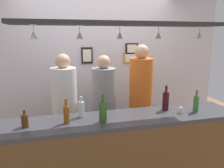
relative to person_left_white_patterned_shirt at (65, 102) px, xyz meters
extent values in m
cube|color=silver|center=(0.58, 0.66, 0.30)|extent=(4.40, 0.06, 2.60)
cube|color=#38383D|center=(0.58, -0.79, -0.01)|extent=(2.70, 0.55, 0.04)
cube|color=black|center=(0.58, -0.74, 1.01)|extent=(2.20, 0.36, 0.04)
cylinder|color=silver|center=(-0.28, -0.80, 0.99)|extent=(0.06, 0.06, 0.00)
cylinder|color=silver|center=(-0.28, -0.80, 0.96)|extent=(0.01, 0.01, 0.06)
cone|color=silver|center=(-0.28, -0.80, 0.89)|extent=(0.07, 0.07, 0.08)
cylinder|color=silver|center=(0.14, -0.74, 0.99)|extent=(0.06, 0.06, 0.00)
cylinder|color=silver|center=(0.14, -0.74, 0.96)|extent=(0.01, 0.01, 0.06)
cone|color=silver|center=(0.14, -0.74, 0.89)|extent=(0.07, 0.07, 0.08)
cylinder|color=silver|center=(0.57, -0.70, 0.99)|extent=(0.06, 0.06, 0.00)
cylinder|color=silver|center=(0.57, -0.70, 0.96)|extent=(0.01, 0.01, 0.06)
cone|color=silver|center=(0.57, -0.70, 0.89)|extent=(0.07, 0.07, 0.08)
cylinder|color=silver|center=(1.00, -0.72, 0.99)|extent=(0.06, 0.06, 0.00)
cylinder|color=silver|center=(1.00, -0.72, 0.96)|extent=(0.01, 0.01, 0.06)
cone|color=silver|center=(1.00, -0.72, 0.89)|extent=(0.07, 0.07, 0.08)
cylinder|color=silver|center=(1.48, -0.78, 0.99)|extent=(0.06, 0.06, 0.00)
cylinder|color=silver|center=(1.48, -0.78, 0.96)|extent=(0.01, 0.01, 0.06)
cone|color=silver|center=(1.48, -0.78, 0.89)|extent=(0.07, 0.07, 0.08)
cube|color=#2D334C|center=(0.00, 0.00, -0.60)|extent=(0.17, 0.18, 0.79)
cylinder|color=white|center=(0.00, 0.00, 0.13)|extent=(0.34, 0.34, 0.68)
sphere|color=tan|center=(0.00, 0.00, 0.56)|extent=(0.19, 0.19, 0.19)
cube|color=#2D334C|center=(0.55, 0.00, -0.61)|extent=(0.17, 0.18, 0.77)
cylinder|color=gray|center=(0.55, 0.00, 0.11)|extent=(0.34, 0.34, 0.67)
sphere|color=tan|center=(0.55, 0.00, 0.53)|extent=(0.19, 0.19, 0.19)
cube|color=#2D334C|center=(1.11, 0.00, -0.58)|extent=(0.17, 0.18, 0.84)
cylinder|color=orange|center=(1.11, 0.00, 0.21)|extent=(0.34, 0.34, 0.73)
sphere|color=tan|center=(1.11, 0.00, 0.67)|extent=(0.21, 0.21, 0.21)
cylinder|color=silver|center=(0.15, -0.66, 0.10)|extent=(0.06, 0.06, 0.17)
cylinder|color=silver|center=(0.15, -0.66, 0.22)|extent=(0.03, 0.03, 0.06)
cylinder|color=#2D5623|center=(0.34, -0.88, 0.13)|extent=(0.08, 0.08, 0.22)
cylinder|color=#2D5623|center=(0.34, -0.88, 0.28)|extent=(0.03, 0.03, 0.08)
cylinder|color=#336B2D|center=(1.46, -0.83, 0.11)|extent=(0.06, 0.06, 0.19)
cylinder|color=#336B2D|center=(1.46, -0.83, 0.24)|extent=(0.03, 0.03, 0.07)
cylinder|color=#512D14|center=(-0.42, -0.81, 0.08)|extent=(0.07, 0.07, 0.13)
cylinder|color=#512D14|center=(-0.42, -0.81, 0.17)|extent=(0.03, 0.03, 0.05)
cylinder|color=brown|center=(-0.02, -0.81, 0.11)|extent=(0.06, 0.06, 0.18)
cylinder|color=brown|center=(-0.02, -0.81, 0.24)|extent=(0.03, 0.03, 0.08)
cylinder|color=#380F19|center=(1.15, -0.68, 0.13)|extent=(0.08, 0.08, 0.22)
cylinder|color=#380F19|center=(1.15, -0.68, 0.28)|extent=(0.03, 0.03, 0.08)
cylinder|color=beige|center=(1.27, -0.83, 0.04)|extent=(0.06, 0.06, 0.04)
sphere|color=pink|center=(1.27, -0.83, 0.07)|extent=(0.05, 0.05, 0.05)
cube|color=black|center=(1.18, 0.62, 0.68)|extent=(0.22, 0.02, 0.18)
cube|color=white|center=(1.18, 0.61, 0.68)|extent=(0.17, 0.01, 0.14)
cube|color=#B29338|center=(1.18, 0.62, 0.52)|extent=(0.30, 0.02, 0.18)
cube|color=white|center=(1.18, 0.61, 0.52)|extent=(0.23, 0.01, 0.14)
cube|color=black|center=(0.41, 0.62, 0.58)|extent=(0.18, 0.02, 0.26)
cube|color=white|center=(0.41, 0.61, 0.58)|extent=(0.14, 0.01, 0.20)
camera|label=1|loc=(-0.13, -3.01, 0.89)|focal=36.07mm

